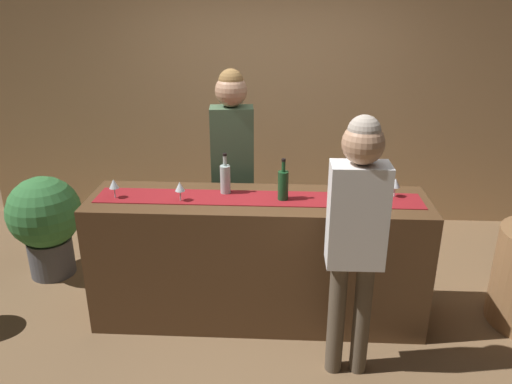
{
  "coord_description": "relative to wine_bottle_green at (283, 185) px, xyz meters",
  "views": [
    {
      "loc": [
        0.16,
        -3.28,
        2.34
      ],
      "look_at": [
        -0.01,
        0.0,
        1.02
      ],
      "focal_mm": 35.36,
      "sensor_mm": 36.0,
      "label": 1
    }
  ],
  "objects": [
    {
      "name": "bar_counter",
      "position": [
        -0.17,
        0.01,
        -0.6
      ],
      "size": [
        2.41,
        0.6,
        0.97
      ],
      "primitive_type": "cube",
      "color": "#543821",
      "rests_on": "ground"
    },
    {
      "name": "potted_plant_tall",
      "position": [
        -2.02,
        0.54,
        -0.57
      ],
      "size": [
        0.61,
        0.61,
        0.9
      ],
      "color": "#4C4C51",
      "rests_on": "ground"
    },
    {
      "name": "wine_glass_near_customer",
      "position": [
        -1.18,
        -0.03,
        -0.01
      ],
      "size": [
        0.07,
        0.07,
        0.14
      ],
      "color": "silver",
      "rests_on": "bar_counter"
    },
    {
      "name": "wine_glass_mid_counter",
      "position": [
        0.79,
        0.09,
        -0.01
      ],
      "size": [
        0.07,
        0.07,
        0.14
      ],
      "color": "silver",
      "rests_on": "bar_counter"
    },
    {
      "name": "counter_runner_cloth",
      "position": [
        -0.17,
        0.01,
        -0.11
      ],
      "size": [
        2.29,
        0.28,
        0.01
      ],
      "primitive_type": "cube",
      "color": "maroon",
      "rests_on": "bar_counter"
    },
    {
      "name": "wine_bottle_clear",
      "position": [
        -0.41,
        0.1,
        0.0
      ],
      "size": [
        0.07,
        0.07,
        0.3
      ],
      "color": "#B2C6C1",
      "rests_on": "bar_counter"
    },
    {
      "name": "bartender",
      "position": [
        -0.41,
        0.59,
        0.04
      ],
      "size": [
        0.36,
        0.25,
        1.79
      ],
      "rotation": [
        0.0,
        0.0,
        3.23
      ],
      "color": "#26262B",
      "rests_on": "ground"
    },
    {
      "name": "back_wall",
      "position": [
        -0.17,
        1.91,
        0.36
      ],
      "size": [
        6.0,
        0.12,
        2.9
      ],
      "primitive_type": "cube",
      "color": "tan",
      "rests_on": "ground"
    },
    {
      "name": "wine_glass_far_end",
      "position": [
        -0.71,
        -0.06,
        -0.01
      ],
      "size": [
        0.07,
        0.07,
        0.14
      ],
      "color": "silver",
      "rests_on": "bar_counter"
    },
    {
      "name": "wine_bottle_green",
      "position": [
        0.0,
        0.0,
        0.0
      ],
      "size": [
        0.07,
        0.07,
        0.3
      ],
      "color": "#194723",
      "rests_on": "bar_counter"
    },
    {
      "name": "ground_plane",
      "position": [
        -0.17,
        0.01,
        -1.09
      ],
      "size": [
        10.0,
        10.0,
        0.0
      ],
      "primitive_type": "plane",
      "color": "brown"
    },
    {
      "name": "customer_sipping",
      "position": [
        0.43,
        -0.56,
        -0.02
      ],
      "size": [
        0.34,
        0.24,
        1.71
      ],
      "rotation": [
        0.0,
        0.0,
        0.01
      ],
      "color": "brown",
      "rests_on": "ground"
    }
  ]
}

